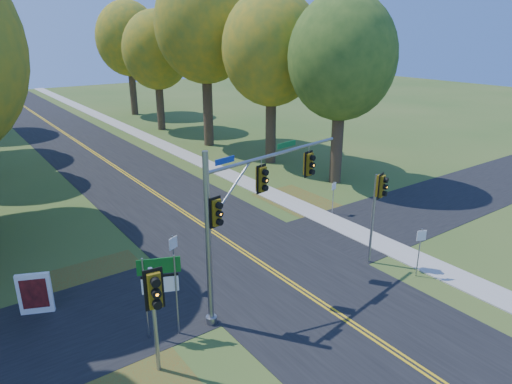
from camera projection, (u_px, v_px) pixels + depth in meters
ground at (288, 282)px, 19.74m from camera, size 160.00×160.00×0.00m
road_main at (288, 281)px, 19.74m from camera, size 8.00×160.00×0.02m
road_cross at (261, 263)px, 21.27m from camera, size 60.00×6.00×0.02m
centerline_left at (286, 282)px, 19.68m from camera, size 0.10×160.00×0.01m
centerline_right at (290, 280)px, 19.79m from camera, size 0.10×160.00×0.01m
sidewalk_east at (382, 244)px, 23.15m from camera, size 1.60×160.00×0.06m
leaf_patch_w_near at (109, 288)px, 19.22m from camera, size 4.00×6.00×0.00m
leaf_patch_e at (311, 207)px, 28.07m from camera, size 3.50×8.00×0.00m
tree_e_a at (342, 58)px, 29.95m from camera, size 7.20×7.20×12.73m
tree_e_b at (272, 49)px, 34.69m from camera, size 7.60×7.60×13.33m
tree_e_c at (205, 25)px, 39.70m from camera, size 8.80×8.80×15.79m
tree_e_d at (157, 51)px, 47.19m from camera, size 7.00×7.00×12.32m
tree_e_e at (129, 39)px, 55.72m from camera, size 7.80×7.80×13.74m
traffic_mast at (246, 205)px, 16.72m from camera, size 7.18×1.66×6.60m
east_signal_pole at (379, 196)px, 20.19m from camera, size 0.49×0.59×4.40m
ped_signal_pole at (154, 297)px, 13.52m from camera, size 0.60×0.69×3.78m
route_sign_cluster at (160, 281)px, 15.55m from camera, size 1.37×0.61×3.15m
info_kiosk at (35, 294)px, 17.30m from camera, size 1.19×0.65×1.69m
reg_sign_e_north at (334, 192)px, 26.57m from camera, size 0.38×0.10×2.00m
reg_sign_e_south at (420, 244)px, 19.68m from camera, size 0.42×0.19×2.29m
reg_sign_w at (174, 253)px, 18.66m from camera, size 0.44×0.22×2.46m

